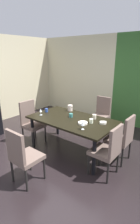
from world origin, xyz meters
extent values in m
cube|color=black|center=(0.00, 0.00, -0.01)|extent=(5.64, 5.29, 0.02)
cube|color=beige|center=(-1.36, 2.59, 1.32)|extent=(2.91, 0.10, 2.65)
cube|color=black|center=(0.25, 0.31, 0.74)|extent=(1.85, 1.04, 0.04)
cylinder|color=black|center=(-0.58, 0.74, 0.36)|extent=(0.07, 0.07, 0.72)
cylinder|color=black|center=(1.07, 0.74, 0.36)|extent=(0.07, 0.07, 0.72)
cylinder|color=black|center=(-0.58, -0.11, 0.36)|extent=(0.07, 0.07, 0.72)
cylinder|color=black|center=(1.07, -0.11, 0.36)|extent=(0.07, 0.07, 0.72)
cube|color=brown|center=(0.22, 1.56, 0.44)|extent=(0.44, 0.44, 0.07)
cube|color=brown|center=(0.22, 1.76, 0.71)|extent=(0.42, 0.05, 0.53)
cylinder|color=black|center=(0.41, 1.37, 0.20)|extent=(0.04, 0.04, 0.41)
cylinder|color=black|center=(0.03, 1.37, 0.20)|extent=(0.04, 0.04, 0.41)
cylinder|color=black|center=(0.41, 1.75, 0.20)|extent=(0.04, 0.04, 0.41)
cylinder|color=black|center=(0.03, 1.75, 0.20)|extent=(0.04, 0.04, 0.41)
cube|color=brown|center=(1.19, 0.02, 0.44)|extent=(0.44, 0.44, 0.07)
cube|color=brown|center=(1.39, 0.02, 0.70)|extent=(0.05, 0.42, 0.52)
cylinder|color=black|center=(1.00, -0.17, 0.20)|extent=(0.04, 0.04, 0.41)
cylinder|color=black|center=(1.00, 0.21, 0.20)|extent=(0.04, 0.04, 0.41)
cylinder|color=black|center=(1.38, -0.17, 0.20)|extent=(0.04, 0.04, 0.41)
cylinder|color=black|center=(1.38, 0.21, 0.20)|extent=(0.04, 0.04, 0.41)
cube|color=brown|center=(-0.70, 0.02, 0.44)|extent=(0.44, 0.44, 0.07)
cube|color=brown|center=(-0.90, 0.02, 0.73)|extent=(0.05, 0.42, 0.58)
cylinder|color=black|center=(-0.51, 0.21, 0.20)|extent=(0.04, 0.04, 0.41)
cylinder|color=black|center=(-0.51, -0.17, 0.20)|extent=(0.04, 0.04, 0.41)
cylinder|color=black|center=(-0.89, 0.21, 0.20)|extent=(0.04, 0.04, 0.41)
cylinder|color=black|center=(-0.89, -0.17, 0.20)|extent=(0.04, 0.04, 0.41)
cube|color=brown|center=(1.19, 0.60, 0.44)|extent=(0.44, 0.44, 0.07)
cube|color=brown|center=(1.39, 0.60, 0.71)|extent=(0.05, 0.42, 0.53)
cylinder|color=black|center=(1.00, 0.41, 0.20)|extent=(0.04, 0.04, 0.41)
cylinder|color=black|center=(1.00, 0.79, 0.20)|extent=(0.04, 0.04, 0.41)
cylinder|color=black|center=(1.38, 0.41, 0.20)|extent=(0.04, 0.04, 0.41)
cylinder|color=black|center=(1.38, 0.79, 0.20)|extent=(0.04, 0.04, 0.41)
cube|color=brown|center=(0.28, -0.93, 0.44)|extent=(0.44, 0.44, 0.07)
cube|color=brown|center=(0.28, -1.13, 0.71)|extent=(0.42, 0.05, 0.53)
cylinder|color=black|center=(0.09, -0.74, 0.20)|extent=(0.04, 0.04, 0.41)
cylinder|color=black|center=(0.47, -0.74, 0.20)|extent=(0.04, 0.04, 0.41)
cylinder|color=black|center=(0.09, -1.12, 0.20)|extent=(0.04, 0.04, 0.41)
cylinder|color=black|center=(0.47, -1.12, 0.20)|extent=(0.04, 0.04, 0.41)
cylinder|color=silver|center=(0.74, 0.00, 0.76)|extent=(0.06, 0.06, 0.00)
cylinder|color=silver|center=(0.74, 0.00, 0.80)|extent=(0.01, 0.01, 0.08)
cone|color=silver|center=(0.74, 0.00, 0.88)|extent=(0.07, 0.07, 0.09)
cylinder|color=silver|center=(-0.46, 0.06, 0.76)|extent=(0.07, 0.07, 0.00)
cylinder|color=silver|center=(-0.46, 0.06, 0.80)|extent=(0.01, 0.01, 0.07)
cone|color=silver|center=(-0.46, 0.06, 0.87)|extent=(0.06, 0.06, 0.07)
cylinder|color=silver|center=(0.89, 0.49, 0.77)|extent=(0.14, 0.14, 0.04)
cylinder|color=white|center=(0.59, 0.22, 0.77)|extent=(0.19, 0.19, 0.04)
cylinder|color=#EAF7CF|center=(0.69, 0.36, 0.80)|extent=(0.07, 0.07, 0.09)
cylinder|color=#367771|center=(0.16, 0.39, 0.80)|extent=(0.08, 0.08, 0.08)
cylinder|color=beige|center=(0.62, 0.61, 0.80)|extent=(0.08, 0.08, 0.10)
cylinder|color=#284596|center=(-0.52, 0.29, 0.80)|extent=(0.07, 0.07, 0.09)
cylinder|color=beige|center=(-0.14, 0.73, 0.83)|extent=(0.12, 0.12, 0.14)
cone|color=beige|center=(-0.09, 0.73, 0.89)|extent=(0.04, 0.04, 0.03)
camera|label=1|loc=(2.40, -2.44, 2.07)|focal=28.00mm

